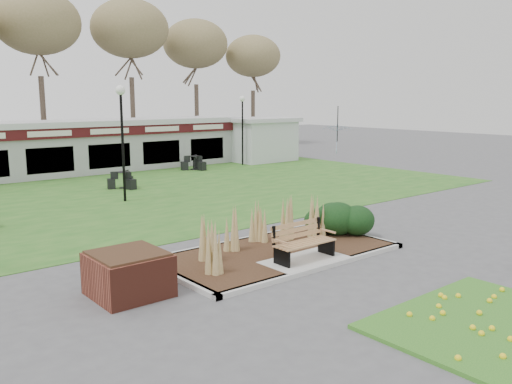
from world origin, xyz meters
TOP-DOWN VIEW (x-y plane):
  - ground at (0.00, 0.00)m, footprint 100.00×100.00m
  - lawn at (0.00, 12.00)m, footprint 34.00×16.00m
  - flower_bed at (0.00, -4.60)m, footprint 4.20×3.00m
  - planting_bed at (1.27, 1.35)m, footprint 6.75×3.40m
  - park_bench at (0.00, 0.25)m, footprint 1.70×0.66m
  - brick_planter at (-4.40, 1.00)m, footprint 1.50×1.50m
  - food_pavilion at (0.00, 19.96)m, footprint 24.60×3.40m
  - service_hut at (13.50, 18.00)m, footprint 4.40×3.40m
  - lamp_post_mid_right at (0.25, 10.72)m, footprint 0.38×0.38m
  - lamp_post_far_right at (11.20, 17.00)m, footprint 0.35×0.35m
  - bistro_set_c at (1.62, 13.65)m, footprint 1.41×1.36m
  - bistro_set_d at (7.66, 17.00)m, footprint 1.47×1.46m
  - patio_umbrella at (16.00, 13.59)m, footprint 2.19×2.22m

SIDE VIEW (x-z plane):
  - ground at x=0.00m, z-range 0.00..0.00m
  - lawn at x=0.00m, z-range 0.00..0.02m
  - flower_bed at x=0.00m, z-range -0.01..0.15m
  - bistro_set_c at x=1.62m, z-range -0.11..0.66m
  - bistro_set_d at x=7.66m, z-range -0.11..0.69m
  - planting_bed at x=1.27m, z-range -0.27..1.00m
  - brick_planter at x=-4.40m, z-range 0.00..0.95m
  - park_bench at x=0.00m, z-range 0.12..1.05m
  - service_hut at x=13.50m, z-range 0.04..2.86m
  - food_pavilion at x=0.00m, z-range 0.03..2.93m
  - patio_umbrella at x=16.00m, z-range 0.34..2.84m
  - lamp_post_far_right at x=11.20m, z-range 0.97..5.20m
  - lamp_post_mid_right at x=0.25m, z-range 1.06..5.68m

